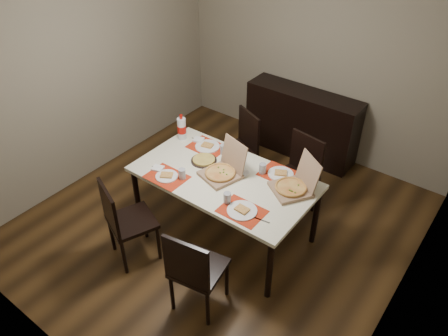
{
  "coord_description": "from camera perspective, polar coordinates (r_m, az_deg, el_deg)",
  "views": [
    {
      "loc": [
        2.19,
        -2.82,
        3.38
      ],
      "look_at": [
        0.12,
        -0.07,
        0.85
      ],
      "focal_mm": 35.0,
      "sensor_mm": 36.0,
      "label": 1
    }
  ],
  "objects": [
    {
      "name": "dining_table",
      "position": [
        4.38,
        0.0,
        -1.76
      ],
      "size": [
        1.8,
        1.0,
        0.75
      ],
      "color": "#EBE7C5",
      "rests_on": "ground"
    },
    {
      "name": "chair_near_left",
      "position": [
        4.31,
        -12.93,
        -6.56
      ],
      "size": [
        0.55,
        0.55,
        0.93
      ],
      "color": "black",
      "rests_on": "ground"
    },
    {
      "name": "chair_near_right",
      "position": [
        3.79,
        -3.89,
        -13.06
      ],
      "size": [
        0.49,
        0.49,
        0.93
      ],
      "color": "black",
      "rests_on": "ground"
    },
    {
      "name": "soda_bottle",
      "position": [
        4.87,
        -5.55,
        5.15
      ],
      "size": [
        0.1,
        0.1,
        0.3
      ],
      "color": "silver",
      "rests_on": "dining_table"
    },
    {
      "name": "faina_plate",
      "position": [
        4.54,
        -2.64,
        1.04
      ],
      "size": [
        0.27,
        0.27,
        0.03
      ],
      "color": "black",
      "rests_on": "dining_table"
    },
    {
      "name": "chair_far_left",
      "position": [
        5.22,
        2.11,
        2.95
      ],
      "size": [
        0.55,
        0.55,
        0.93
      ],
      "color": "black",
      "rests_on": "ground"
    },
    {
      "name": "pizza_box_right",
      "position": [
        4.18,
        9.12,
        -2.3
      ],
      "size": [
        0.49,
        0.5,
        0.34
      ],
      "color": "#916F53",
      "rests_on": "dining_table"
    },
    {
      "name": "setting_near_left",
      "position": [
        4.35,
        -7.1,
        -0.88
      ],
      "size": [
        0.44,
        0.3,
        0.11
      ],
      "color": "red",
      "rests_on": "dining_table"
    },
    {
      "name": "ground",
      "position": [
        4.92,
        -0.59,
        -7.21
      ],
      "size": [
        3.8,
        4.0,
        0.02
      ],
      "primitive_type": "cube",
      "color": "#472F16",
      "rests_on": "ground"
    },
    {
      "name": "setting_far_left",
      "position": [
        4.74,
        -1.82,
        2.84
      ],
      "size": [
        0.51,
        0.3,
        0.11
      ],
      "color": "red",
      "rests_on": "dining_table"
    },
    {
      "name": "napkin_loose",
      "position": [
        4.29,
        0.61,
        -1.32
      ],
      "size": [
        0.14,
        0.13,
        0.02
      ],
      "primitive_type": "cube",
      "rotation": [
        0.0,
        0.0,
        0.21
      ],
      "color": "white",
      "rests_on": "dining_table"
    },
    {
      "name": "room_walls",
      "position": [
        4.25,
        2.92,
        13.48
      ],
      "size": [
        3.84,
        4.02,
        2.62
      ],
      "color": "gray",
      "rests_on": "ground"
    },
    {
      "name": "pizza_box_center",
      "position": [
        4.31,
        -0.16,
        -0.36
      ],
      "size": [
        0.43,
        0.46,
        0.34
      ],
      "color": "#916F53",
      "rests_on": "dining_table"
    },
    {
      "name": "setting_far_right",
      "position": [
        4.38,
        6.79,
        -0.6
      ],
      "size": [
        0.45,
        0.3,
        0.11
      ],
      "color": "red",
      "rests_on": "dining_table"
    },
    {
      "name": "chair_far_right",
      "position": [
        4.85,
        9.67,
        -0.53
      ],
      "size": [
        0.48,
        0.48,
        0.93
      ],
      "color": "black",
      "rests_on": "ground"
    },
    {
      "name": "dip_bowl",
      "position": [
        4.35,
        2.52,
        -0.74
      ],
      "size": [
        0.14,
        0.14,
        0.03
      ],
      "primitive_type": "imported",
      "rotation": [
        0.0,
        0.0,
        0.25
      ],
      "color": "white",
      "rests_on": "dining_table"
    },
    {
      "name": "sideboard",
      "position": [
        5.88,
        10.07,
        5.8
      ],
      "size": [
        1.5,
        0.4,
        0.9
      ],
      "primitive_type": "cube",
      "color": "black",
      "rests_on": "ground"
    },
    {
      "name": "setting_near_right",
      "position": [
        3.94,
        1.88,
        -5.16
      ],
      "size": [
        0.5,
        0.3,
        0.11
      ],
      "color": "red",
      "rests_on": "dining_table"
    }
  ]
}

